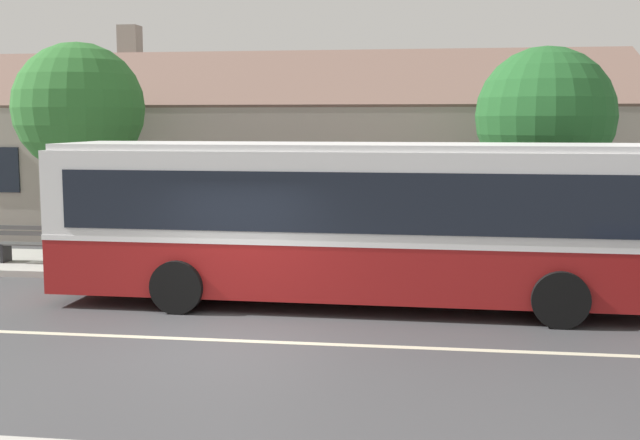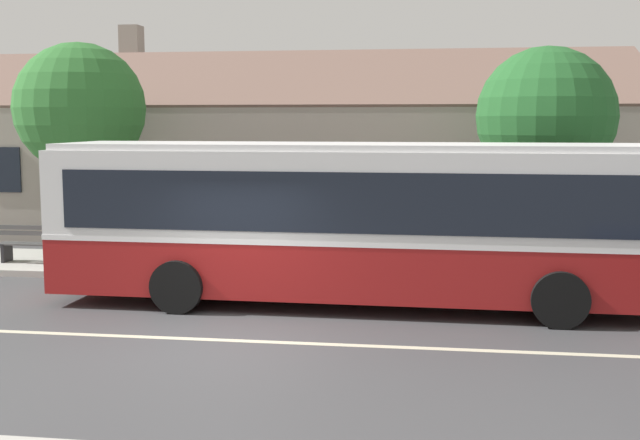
% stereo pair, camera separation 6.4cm
% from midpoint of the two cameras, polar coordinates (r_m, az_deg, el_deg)
% --- Properties ---
extents(ground_plane, '(300.00, 300.00, 0.00)m').
position_cam_midpoint_polar(ground_plane, '(13.35, -7.21, -8.47)').
color(ground_plane, '#424244').
extents(sidewalk_far, '(60.00, 3.00, 0.15)m').
position_cam_midpoint_polar(sidewalk_far, '(19.03, -2.41, -3.49)').
color(sidewalk_far, '#ADAAA3').
rests_on(sidewalk_far, ground).
extents(lane_divider_stripe, '(60.00, 0.16, 0.01)m').
position_cam_midpoint_polar(lane_divider_stripe, '(13.35, -7.21, -8.45)').
color(lane_divider_stripe, beige).
rests_on(lane_divider_stripe, ground).
extents(community_building, '(21.99, 10.32, 6.91)m').
position_cam_midpoint_polar(community_building, '(27.20, -2.11, 3.97)').
color(community_building, gray).
rests_on(community_building, ground).
extents(transit_bus, '(11.89, 2.89, 3.13)m').
position_cam_midpoint_polar(transit_bus, '(15.47, 2.91, 0.10)').
color(transit_bus, maroon).
rests_on(transit_bus, ground).
extents(bench_by_building, '(1.79, 0.51, 0.94)m').
position_cam_midpoint_polar(bench_by_building, '(20.52, -19.66, -1.71)').
color(bench_by_building, '#4C4C4C').
rests_on(bench_by_building, sidewalk_far).
extents(bench_down_street, '(1.64, 0.51, 0.94)m').
position_cam_midpoint_polar(bench_down_street, '(18.73, -7.18, -2.19)').
color(bench_down_street, '#4C4C4C').
rests_on(bench_down_street, sidewalk_far).
extents(street_tree_primary, '(3.22, 3.22, 5.28)m').
position_cam_midpoint_polar(street_tree_primary, '(19.46, 16.08, 6.79)').
color(street_tree_primary, '#4C3828').
rests_on(street_tree_primary, ground).
extents(street_tree_secondary, '(3.31, 3.31, 5.53)m').
position_cam_midpoint_polar(street_tree_secondary, '(21.40, -16.61, 7.58)').
color(street_tree_secondary, '#4C3828').
rests_on(street_tree_secondary, ground).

